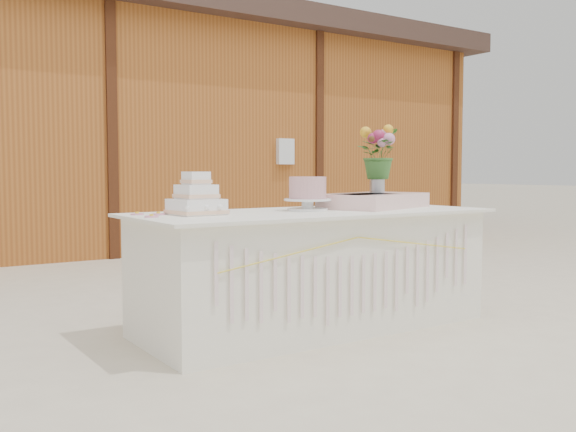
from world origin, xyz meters
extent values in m
plane|color=beige|center=(0.00, 0.00, 0.00)|extent=(80.00, 80.00, 0.00)
cube|color=#995620|center=(0.00, 6.00, 1.50)|extent=(12.00, 4.00, 3.00)
cube|color=#38261F|center=(0.00, 6.00, 3.15)|extent=(12.60, 4.60, 0.30)
cube|color=white|center=(0.00, 0.00, 0.38)|extent=(2.28, 0.88, 0.75)
cube|color=white|center=(0.00, 0.00, 0.76)|extent=(2.40, 1.00, 0.02)
cube|color=white|center=(-0.79, 0.10, 0.82)|extent=(0.29, 0.29, 0.09)
cube|color=#FFC7A1|center=(-0.79, 0.10, 0.79)|extent=(0.31, 0.31, 0.02)
cube|color=white|center=(-0.79, 0.10, 0.91)|extent=(0.21, 0.21, 0.09)
cube|color=#FFC7A1|center=(-0.79, 0.10, 0.88)|extent=(0.22, 0.22, 0.02)
cube|color=white|center=(-0.79, 0.10, 0.99)|extent=(0.14, 0.14, 0.08)
cube|color=#FFC7A1|center=(-0.79, 0.10, 0.97)|extent=(0.15, 0.15, 0.02)
cylinder|color=white|center=(-0.01, 0.05, 0.78)|extent=(0.27, 0.27, 0.02)
cylinder|color=white|center=(-0.01, 0.05, 0.81)|extent=(0.08, 0.08, 0.05)
cylinder|color=white|center=(-0.01, 0.05, 0.84)|extent=(0.31, 0.31, 0.01)
cylinder|color=#D29899|center=(-0.01, 0.05, 0.92)|extent=(0.24, 0.24, 0.14)
cube|color=#F9C8C8|center=(0.58, 0.06, 0.82)|extent=(0.92, 0.71, 0.10)
cylinder|color=silver|center=(0.66, 0.12, 0.95)|extent=(0.11, 0.11, 0.15)
imported|color=#366A2A|center=(0.66, 0.12, 1.20)|extent=(0.43, 0.43, 0.36)
camera|label=1|loc=(-2.46, -3.39, 1.03)|focal=40.00mm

